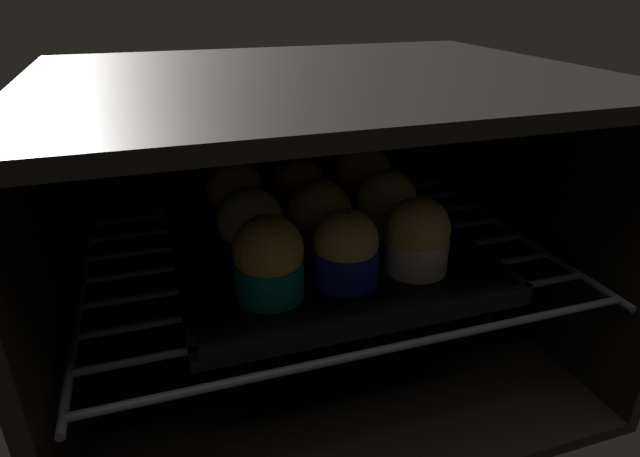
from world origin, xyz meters
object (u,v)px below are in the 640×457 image
Objects in this scene: muffin_row2_col0 at (235,197)px; muffin_row0_col2 at (417,237)px; muffin_row1_col0 at (250,226)px; muffin_row1_col2 at (386,206)px; muffin_row2_col2 at (362,180)px; muffin_row1_col1 at (322,217)px; muffin_row0_col1 at (346,249)px; muffin_row2_col1 at (298,192)px; baking_tray at (320,250)px; muffin_row0_col0 at (269,259)px.

muffin_row0_col2 is at bearing -45.92° from muffin_row2_col0.
muffin_row0_col2 is 18.61cm from muffin_row1_col0.
muffin_row1_col2 is 0.89× the size of muffin_row2_col2.
muffin_row1_col1 is at bearing 0.22° from muffin_row1_col0.
muffin_row1_col1 is (0.29, 8.68, -0.03)cm from muffin_row0_col1.
muffin_row1_col2 is 1.05× the size of muffin_row2_col1.
muffin_row1_col0 is at bearing 152.50° from muffin_row0_col2.
muffin_row1_col2 is at bearing 46.10° from muffin_row0_col1.
baking_tray is 3.96× the size of muffin_row2_col0.
muffin_row0_col2 is at bearing -45.96° from baking_tray.
muffin_row1_col2 is 0.99× the size of muffin_row2_col0.
muffin_row0_col1 is 17.29cm from muffin_row2_col1.
muffin_row0_col2 is 8.74cm from muffin_row1_col2.
baking_tray is at bearing -135.22° from muffin_row2_col2.
muffin_row2_col1 is at bearing 65.45° from muffin_row0_col0.
muffin_row1_col0 is 0.88× the size of muffin_row2_col2.
muffin_row2_col0 is (-8.77, 8.61, 0.33)cm from muffin_row1_col1.
muffin_row2_col1 is (-0.24, 17.29, -0.01)cm from muffin_row0_col1.
muffin_row2_col0 is (-16.70, 17.24, 0.18)cm from muffin_row0_col2.
muffin_row1_col0 is 8.65cm from muffin_row2_col0.
muffin_row2_col2 reaches higher than baking_tray.
muffin_row0_col1 is 8.69cm from muffin_row1_col1.
muffin_row0_col2 is (16.51, 0.41, -0.28)cm from muffin_row0_col0.
baking_tray is at bearing 134.04° from muffin_row0_col2.
muffin_row2_col0 reaches higher than muffin_row1_col1.
muffin_row0_col1 is at bearing -46.19° from muffin_row1_col0.
muffin_row2_col0 is (-8.44, 8.71, 4.57)cm from baking_tray.
muffin_row1_col2 is 18.96cm from muffin_row2_col0.
muffin_row2_col1 is at bearing 135.66° from muffin_row1_col2.
muffin_row0_col2 reaches higher than baking_tray.
muffin_row0_col0 is 1.07× the size of muffin_row2_col1.
baking_tray is 4.15× the size of muffin_row1_col1.
muffin_row1_col2 is at bearing 0.74° from muffin_row1_col1.
muffin_row0_col2 is at bearing -63.89° from muffin_row2_col1.
muffin_row0_col0 and muffin_row2_col0 have the same top height.
muffin_row2_col2 is (17.16, 8.77, 0.66)cm from muffin_row1_col0.
muffin_row0_col1 is 11.99cm from muffin_row1_col0.
baking_tray is 4.09× the size of muffin_row0_col2.
muffin_row0_col1 and muffin_row2_col1 have the same top height.
muffin_row1_col0 is at bearing -88.77° from muffin_row2_col0.
muffin_row0_col2 is (8.25, -8.53, 4.39)cm from baking_tray.
baking_tray is 4.19× the size of muffin_row2_col1.
muffin_row0_col2 reaches higher than muffin_row1_col1.
muffin_row2_col0 is 8.25cm from muffin_row2_col1.
muffin_row1_col1 is 8.62cm from muffin_row2_col1.
muffin_row0_col0 is at bearing -134.00° from muffin_row2_col2.
muffin_row2_col0 is (-16.95, 8.50, 0.08)cm from muffin_row1_col2.
muffin_row2_col1 is 9.13cm from muffin_row2_col2.
muffin_row1_col0 is 0.97× the size of muffin_row2_col0.
baking_tray is at bearing -0.44° from muffin_row1_col0.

